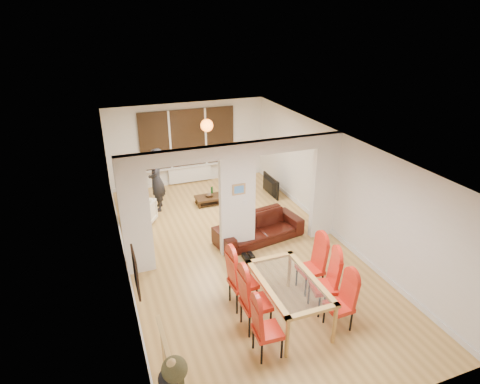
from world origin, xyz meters
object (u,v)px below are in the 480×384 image
armchair (139,213)px  person (157,180)px  dining_table (288,300)px  bowl (209,195)px  dining_chair_lb (256,299)px  coffee_table (213,200)px  dining_chair_rc (310,266)px  dining_chair_lc (243,279)px  dining_chair_rb (324,283)px  sofa (259,228)px  dining_chair_la (268,327)px  dining_chair_ra (339,303)px  television (268,186)px  bottle (212,190)px

armchair → person: size_ratio=0.40×
person → dining_table: bearing=26.8°
person → bowl: 1.58m
dining_chair_lb → coffee_table: dining_chair_lb is taller
dining_chair_rc → dining_chair_lc: bearing=177.1°
dining_chair_rb → sofa: size_ratio=0.52×
dining_chair_la → dining_chair_ra: 1.40m
dining_table → dining_chair_rc: size_ratio=1.54×
dining_chair_lc → coffee_table: (0.78, 4.46, -0.47)m
dining_chair_la → person: size_ratio=0.60×
dining_chair_lb → person: size_ratio=0.67×
person → television: person is taller
television → dining_chair_ra: bearing=167.3°
dining_chair_la → sofa: bearing=72.5°
person → coffee_table: 1.73m
dining_chair_lb → television: (2.52, 5.07, -0.30)m
dining_table → bottle: bearing=88.2°
coffee_table → dining_chair_lb: bearing=-98.8°
dining_chair_rc → coffee_table: size_ratio=1.11×
dining_chair_ra → person: bearing=108.0°
dining_table → dining_chair_lc: dining_chair_lc is taller
armchair → coffee_table: bearing=46.3°
dining_chair_la → dining_chair_lc: (0.06, 1.25, 0.05)m
sofa → dining_chair_rc: bearing=-95.0°
dining_table → dining_chair_ra: size_ratio=1.67×
person → sofa: bearing=50.1°
dining_table → bowl: (0.06, 5.10, -0.14)m
dining_chair_ra → dining_chair_rc: 1.10m
armchair → dining_chair_la: bearing=-44.0°
dining_table → armchair: 4.94m
dining_chair_lb → dining_chair_rb: (1.35, 0.01, -0.03)m
dining_chair_lc → person: bearing=95.5°
television → dining_chair_rb: bearing=166.3°
bottle → dining_chair_rc: bearing=-82.5°
dining_chair_rc → armchair: bearing=123.7°
dining_chair_la → coffee_table: size_ratio=1.06×
dining_chair_la → dining_chair_rc: (1.46, 1.22, 0.02)m
sofa → dining_chair_lc: bearing=-129.6°
dining_chair_lc → dining_chair_rc: size_ratio=1.05×
dining_chair_rb → armchair: (-2.72, 4.51, -0.24)m
dining_chair_rc → dining_chair_rb: bearing=-96.4°
bottle → bowl: 0.17m
dining_table → dining_chair_ra: dining_chair_ra is taller
armchair → person: 1.12m
dining_chair_lc → dining_chair_la: bearing=-96.5°
dining_chair_lb → dining_chair_lc: (0.01, 0.63, -0.00)m
dining_chair_rb → sofa: bearing=105.9°
armchair → bowl: 2.14m
sofa → bottle: size_ratio=8.22×
dining_chair_lb → armchair: (-1.37, 4.52, -0.26)m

